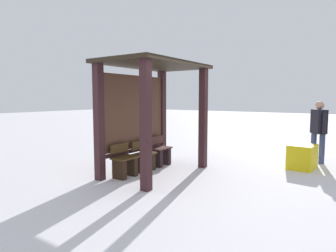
{
  "coord_description": "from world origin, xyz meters",
  "views": [
    {
      "loc": [
        -5.32,
        -4.04,
        1.75
      ],
      "look_at": [
        0.1,
        -0.28,
        1.11
      ],
      "focal_mm": 31.27,
      "sensor_mm": 36.0,
      "label": 1
    }
  ],
  "objects_px": {
    "bench_right_inside": "(160,154)",
    "bench_center_inside": "(144,159)",
    "bench_left_inside": "(125,164)",
    "grit_bin": "(302,157)",
    "bus_shelter": "(148,97)",
    "person_walking": "(319,127)"
  },
  "relations": [
    {
      "from": "bench_right_inside",
      "to": "bench_center_inside",
      "type": "bearing_deg",
      "value": 179.95
    },
    {
      "from": "bench_right_inside",
      "to": "bench_left_inside",
      "type": "bearing_deg",
      "value": 179.97
    },
    {
      "from": "bench_left_inside",
      "to": "bench_right_inside",
      "type": "height_order",
      "value": "bench_right_inside"
    },
    {
      "from": "grit_bin",
      "to": "bus_shelter",
      "type": "bearing_deg",
      "value": 129.25
    },
    {
      "from": "bench_right_inside",
      "to": "grit_bin",
      "type": "relative_size",
      "value": 1.08
    },
    {
      "from": "bench_right_inside",
      "to": "grit_bin",
      "type": "distance_m",
      "value": 3.52
    },
    {
      "from": "person_walking",
      "to": "grit_bin",
      "type": "height_order",
      "value": "person_walking"
    },
    {
      "from": "bench_left_inside",
      "to": "person_walking",
      "type": "xyz_separation_m",
      "value": [
        3.96,
        -3.28,
        0.67
      ]
    },
    {
      "from": "bench_center_inside",
      "to": "person_walking",
      "type": "height_order",
      "value": "person_walking"
    },
    {
      "from": "bench_center_inside",
      "to": "person_walking",
      "type": "relative_size",
      "value": 0.43
    },
    {
      "from": "bench_left_inside",
      "to": "bus_shelter",
      "type": "bearing_deg",
      "value": -12.18
    },
    {
      "from": "bench_center_inside",
      "to": "person_walking",
      "type": "xyz_separation_m",
      "value": [
        3.29,
        -3.28,
        0.67
      ]
    },
    {
      "from": "person_walking",
      "to": "grit_bin",
      "type": "relative_size",
      "value": 2.36
    },
    {
      "from": "bench_center_inside",
      "to": "bus_shelter",
      "type": "bearing_deg",
      "value": -90.0
    },
    {
      "from": "bus_shelter",
      "to": "bench_center_inside",
      "type": "distance_m",
      "value": 1.48
    },
    {
      "from": "bus_shelter",
      "to": "person_walking",
      "type": "relative_size",
      "value": 1.56
    },
    {
      "from": "bench_center_inside",
      "to": "person_walking",
      "type": "bearing_deg",
      "value": -44.93
    },
    {
      "from": "bus_shelter",
      "to": "person_walking",
      "type": "height_order",
      "value": "bus_shelter"
    },
    {
      "from": "bus_shelter",
      "to": "person_walking",
      "type": "distance_m",
      "value": 4.62
    },
    {
      "from": "bench_center_inside",
      "to": "grit_bin",
      "type": "bearing_deg",
      "value": -52.09
    },
    {
      "from": "bench_center_inside",
      "to": "grit_bin",
      "type": "xyz_separation_m",
      "value": [
        2.39,
        -3.07,
        0.01
      ]
    },
    {
      "from": "bus_shelter",
      "to": "bench_center_inside",
      "type": "height_order",
      "value": "bus_shelter"
    }
  ]
}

